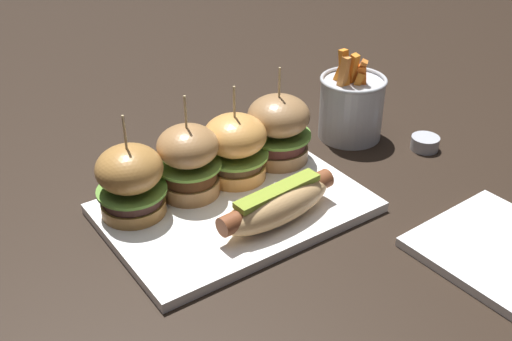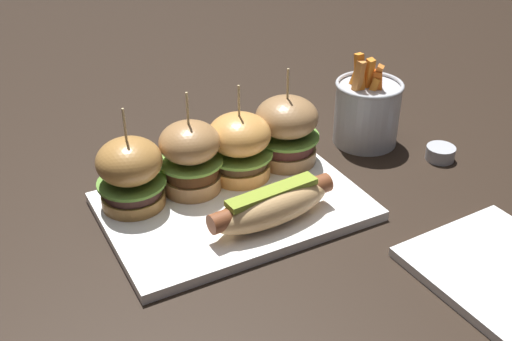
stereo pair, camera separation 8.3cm
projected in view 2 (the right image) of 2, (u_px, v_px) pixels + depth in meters
ground_plane at (234, 211)px, 0.84m from camera, size 3.00×3.00×0.00m
platter_main at (234, 206)px, 0.84m from camera, size 0.34×0.23×0.01m
hot_dog at (272, 205)px, 0.78m from camera, size 0.18×0.07×0.05m
slider_far_left at (130, 173)px, 0.81m from camera, size 0.09×0.09×0.14m
slider_center_left at (190, 156)px, 0.84m from camera, size 0.09×0.09×0.15m
slider_center_right at (240, 146)px, 0.87m from camera, size 0.09×0.09×0.14m
slider_far_right at (287, 129)px, 0.90m from camera, size 0.10×0.10×0.15m
fries_bucket at (367, 111)px, 0.98m from camera, size 0.11×0.11×0.15m
sauce_ramekin at (440, 153)px, 0.96m from camera, size 0.04×0.04×0.02m
side_plate at (500, 269)px, 0.73m from camera, size 0.19×0.19×0.01m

